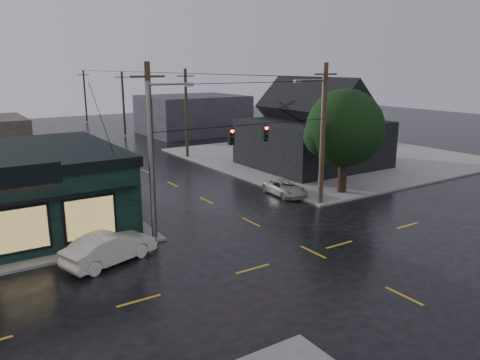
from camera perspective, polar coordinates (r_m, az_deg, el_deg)
ground_plane at (r=26.18m, az=8.88°, el=-8.67°), size 160.00×160.00×0.00m
sidewalk_ne at (r=53.42m, az=10.64°, el=2.91°), size 28.00×28.00×0.15m
ne_building at (r=47.22m, az=8.96°, el=6.97°), size 12.60×11.60×8.75m
corner_tree at (r=37.19m, az=12.66°, el=6.16°), size 6.05×6.05×8.11m
utility_pole_nw at (r=28.09m, az=-10.33°, el=-7.14°), size 2.00×0.32×10.15m
utility_pole_ne at (r=34.86m, az=9.76°, el=-2.97°), size 2.00×0.32×10.15m
utility_pole_far_a at (r=52.20m, az=-6.41°, el=2.72°), size 2.00×0.32×9.65m
utility_pole_far_b at (r=70.42m, az=-13.80°, el=5.27°), size 2.00×0.32×9.15m
utility_pole_far_c at (r=89.40m, az=-18.13°, el=6.72°), size 2.00×0.32×9.15m
span_signal_assembly at (r=29.71m, az=1.03°, el=5.60°), size 13.00×0.48×1.23m
streetlight_nw at (r=27.38m, az=-10.33°, el=-7.71°), size 5.40×0.30×9.15m
streetlight_ne at (r=35.68m, az=9.59°, el=-2.58°), size 5.40×0.30×9.15m
bg_building_east at (r=71.06m, az=-5.81°, el=7.94°), size 14.00×12.00×5.60m
sedan_cream at (r=25.19m, az=-15.58°, el=-7.97°), size 5.20×3.16×1.62m
suv_silver at (r=36.82m, az=5.49°, el=-0.97°), size 2.30×4.42×1.19m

